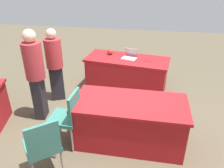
{
  "coord_description": "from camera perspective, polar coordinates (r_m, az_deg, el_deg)",
  "views": [
    {
      "loc": [
        -0.61,
        3.26,
        2.65
      ],
      "look_at": [
        -0.06,
        -0.03,
        0.9
      ],
      "focal_mm": 36.46,
      "sensor_mm": 36.0,
      "label": 1
    }
  ],
  "objects": [
    {
      "name": "ground_plane",
      "position": [
        4.25,
        -0.94,
        -10.9
      ],
      "size": [
        14.4,
        14.4,
        0.0
      ],
      "primitive_type": "plane",
      "color": "brown"
    },
    {
      "name": "table_foreground",
      "position": [
        5.35,
        3.71,
        2.62
      ],
      "size": [
        1.97,
        1.06,
        0.77
      ],
      "rotation": [
        0.0,
        0.0,
        -0.15
      ],
      "color": "#AD1E23",
      "rests_on": "ground"
    },
    {
      "name": "table_back_left",
      "position": [
        3.76,
        4.49,
        -9.46
      ],
      "size": [
        1.78,
        0.87,
        0.77
      ],
      "rotation": [
        0.0,
        0.0,
        -0.01
      ],
      "color": "#AD1E23",
      "rests_on": "ground"
    },
    {
      "name": "chair_tucked_left",
      "position": [
        3.2,
        -16.98,
        -14.39
      ],
      "size": [
        0.62,
        0.62,
        0.98
      ],
      "rotation": [
        0.0,
        0.0,
        3.83
      ],
      "color": "#9E9993",
      "rests_on": "ground"
    },
    {
      "name": "chair_tucked_right",
      "position": [
        3.66,
        -11.05,
        -7.64
      ],
      "size": [
        0.46,
        0.46,
        0.97
      ],
      "rotation": [
        0.0,
        0.0,
        -1.62
      ],
      "color": "#9E9993",
      "rests_on": "ground"
    },
    {
      "name": "person_attendee_standing",
      "position": [
        4.28,
        -18.72,
        3.0
      ],
      "size": [
        0.38,
        0.38,
        1.73
      ],
      "rotation": [
        0.0,
        0.0,
        4.84
      ],
      "color": "#26262D",
      "rests_on": "ground"
    },
    {
      "name": "person_attendee_browsing",
      "position": [
        4.86,
        -14.22,
        5.33
      ],
      "size": [
        0.44,
        0.44,
        1.57
      ],
      "rotation": [
        0.0,
        0.0,
        0.39
      ],
      "color": "#26262D",
      "rests_on": "ground"
    },
    {
      "name": "laptop_silver",
      "position": [
        5.21,
        4.46,
        6.91
      ],
      "size": [
        0.38,
        0.36,
        0.21
      ],
      "rotation": [
        0.0,
        0.0,
        -0.26
      ],
      "color": "silver",
      "rests_on": "table_foreground"
    },
    {
      "name": "yarn_ball",
      "position": [
        5.4,
        -0.45,
        8.11
      ],
      "size": [
        0.14,
        0.14,
        0.14
      ],
      "primitive_type": "sphere",
      "color": "#B2382D",
      "rests_on": "table_foreground"
    },
    {
      "name": "scissors_red",
      "position": [
        5.09,
        8.98,
        5.72
      ],
      "size": [
        0.18,
        0.07,
        0.01
      ],
      "primitive_type": "cube",
      "rotation": [
        0.0,
        0.0,
        2.97
      ],
      "color": "red",
      "rests_on": "table_foreground"
    }
  ]
}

